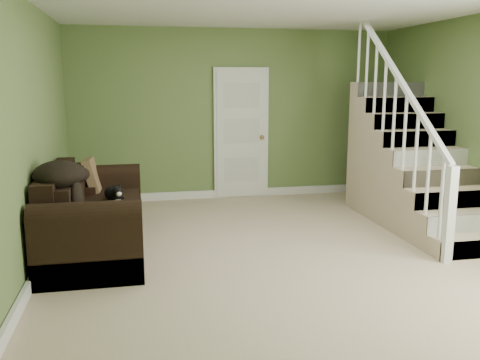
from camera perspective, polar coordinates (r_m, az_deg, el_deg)
name	(u,v)px	position (r m, az deg, el deg)	size (l,w,h in m)	color
floor	(283,252)	(5.56, 4.81, -8.10)	(5.00, 5.50, 0.01)	tan
ceiling	(287,0)	(5.30, 5.30, 19.46)	(5.00, 5.50, 0.01)	white
wall_back	(234,115)	(7.94, -0.63, 7.34)	(5.00, 0.04, 2.60)	#607A41
wall_front	(438,186)	(2.78, 21.33, -0.65)	(5.00, 0.04, 2.60)	#607A41
wall_left	(28,138)	(5.16, -22.74, 4.39)	(0.04, 5.50, 2.60)	#607A41
baseboard_back	(235,193)	(8.09, -0.57, -1.47)	(5.00, 0.04, 0.12)	white
baseboard_left	(41,263)	(5.42, -21.43, -8.70)	(0.04, 5.50, 0.12)	white
door	(241,134)	(7.94, 0.15, 5.21)	(0.86, 0.12, 2.02)	white
staircase	(409,172)	(7.04, 18.41, 0.87)	(1.00, 2.51, 2.82)	tan
sofa	(91,219)	(5.78, -16.35, -4.20)	(0.98, 2.28, 0.90)	black
side_table	(76,207)	(6.56, -17.97, -2.92)	(0.53, 0.53, 0.80)	black
cat	(113,194)	(5.86, -14.06, -1.52)	(0.31, 0.48, 0.23)	black
banana	(120,207)	(5.50, -13.32, -2.97)	(0.05, 0.19, 0.05)	yellow
throw_pillow	(92,175)	(6.49, -16.26, 0.54)	(0.10, 0.41, 0.41)	#482F1D
throw_blanket	(59,174)	(5.23, -19.68, 0.61)	(0.48, 0.63, 0.26)	black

